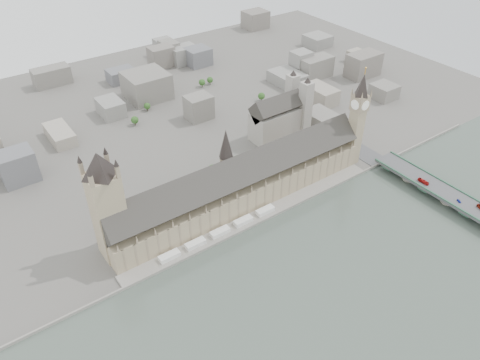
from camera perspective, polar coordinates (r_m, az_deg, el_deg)
ground at (r=434.79m, az=1.45°, el=-4.15°), size 900.00×900.00×0.00m
river_thames at (r=360.17m, az=18.18°, el=-17.99°), size 600.00×600.00×0.00m
embankment_wall at (r=424.91m, az=2.67°, el=-5.06°), size 600.00×1.50×3.00m
river_terrace at (r=429.65m, az=2.06°, el=-4.57°), size 270.00×15.00×2.00m
terrace_tents at (r=410.75m, az=-2.45°, el=-6.35°), size 118.00×7.00×4.00m
palace_of_westminster at (r=432.94m, az=-0.06°, el=-0.48°), size 265.00×40.73×55.44m
elizabeth_tower at (r=488.11m, az=14.21°, el=7.87°), size 17.00×17.00×107.50m
victoria_tower at (r=375.62m, az=-15.99°, el=-2.53°), size 30.00×30.00×100.00m
central_tower at (r=412.35m, az=-1.70°, el=3.38°), size 13.00×13.00×48.00m
westminster_bridge at (r=489.08m, az=23.34°, el=-1.61°), size 25.00×325.00×10.25m
westminster_abbey at (r=539.59m, az=4.95°, el=7.77°), size 68.00×36.00×64.00m
city_skyline_inland at (r=605.95m, az=-12.70°, el=9.72°), size 720.00×360.00×38.00m
park_trees at (r=464.77m, az=-3.95°, el=0.02°), size 110.00×30.00×15.00m
red_bus_north at (r=487.98m, az=21.44°, el=-0.16°), size 2.81×11.60×3.23m
car_blue at (r=476.64m, az=25.14°, el=-2.33°), size 3.77×5.23×1.65m
car_approach at (r=555.07m, az=11.89°, el=6.29°), size 2.45×5.46×1.55m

